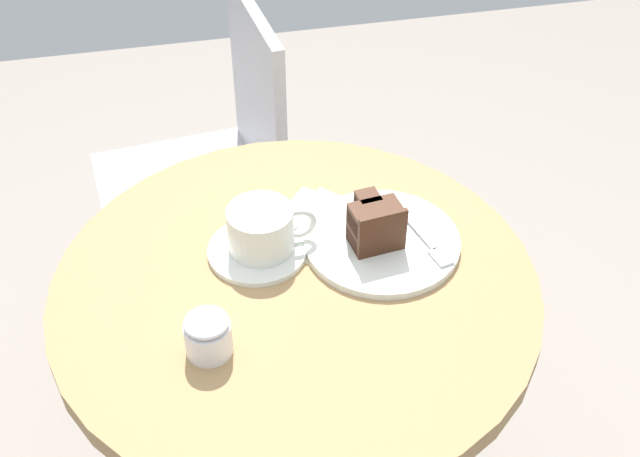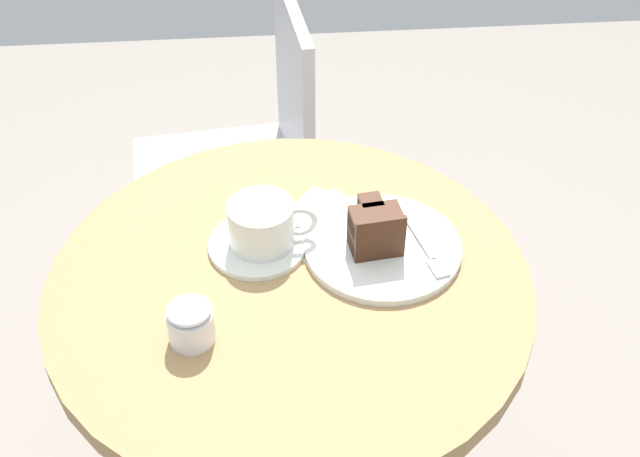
# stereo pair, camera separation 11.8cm
# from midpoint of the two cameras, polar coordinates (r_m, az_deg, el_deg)

# --- Properties ---
(cafe_table) EXTENTS (0.71, 0.71, 0.76)m
(cafe_table) POSITION_cam_midpoint_polar(r_m,az_deg,el_deg) (1.26, -4.37, -8.09)
(cafe_table) COLOR #A37F51
(cafe_table) RESTS_ON ground
(saucer) EXTENTS (0.15, 0.15, 0.01)m
(saucer) POSITION_cam_midpoint_polar(r_m,az_deg,el_deg) (1.21, -7.27, -1.68)
(saucer) COLOR silver
(saucer) RESTS_ON cafe_table
(coffee_cup) EXTENTS (0.13, 0.10, 0.07)m
(coffee_cup) POSITION_cam_midpoint_polar(r_m,az_deg,el_deg) (1.18, -7.01, -0.09)
(coffee_cup) COLOR silver
(coffee_cup) RESTS_ON saucer
(teaspoon) EXTENTS (0.11, 0.02, 0.00)m
(teaspoon) POSITION_cam_midpoint_polar(r_m,az_deg,el_deg) (1.23, -6.16, -0.01)
(teaspoon) COLOR silver
(teaspoon) RESTS_ON saucer
(cake_plate) EXTENTS (0.24, 0.24, 0.01)m
(cake_plate) POSITION_cam_midpoint_polar(r_m,az_deg,el_deg) (1.21, 1.64, -1.05)
(cake_plate) COLOR silver
(cake_plate) RESTS_ON cafe_table
(cake_slice) EXTENTS (0.08, 0.08, 0.07)m
(cake_slice) POSITION_cam_midpoint_polar(r_m,az_deg,el_deg) (1.18, 1.08, 0.20)
(cake_slice) COLOR black
(cake_slice) RESTS_ON cake_plate
(fork) EXTENTS (0.05, 0.15, 0.00)m
(fork) POSITION_cam_midpoint_polar(r_m,az_deg,el_deg) (1.20, 4.84, -1.04)
(fork) COLOR silver
(fork) RESTS_ON cake_plate
(napkin) EXTENTS (0.23, 0.23, 0.00)m
(napkin) POSITION_cam_midpoint_polar(r_m,az_deg,el_deg) (1.24, -2.15, -0.20)
(napkin) COLOR beige
(napkin) RESTS_ON cafe_table
(cafe_chair) EXTENTS (0.42, 0.42, 0.87)m
(cafe_chair) POSITION_cam_midpoint_polar(r_m,az_deg,el_deg) (1.80, -8.98, 4.81)
(cafe_chair) COLOR #BCBCC1
(cafe_chair) RESTS_ON ground
(sugar_pot) EXTENTS (0.06, 0.06, 0.06)m
(sugar_pot) POSITION_cam_midpoint_polar(r_m,az_deg,el_deg) (1.06, -11.17, -7.56)
(sugar_pot) COLOR white
(sugar_pot) RESTS_ON cafe_table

